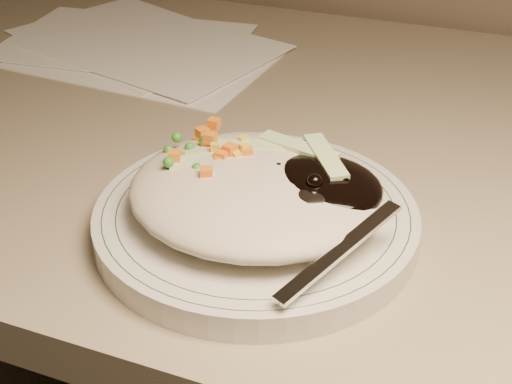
% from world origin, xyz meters
% --- Properties ---
extents(desk, '(1.40, 0.70, 0.74)m').
position_xyz_m(desk, '(0.00, 1.38, 0.54)').
color(desk, gray).
rests_on(desk, ground).
extents(plate, '(0.25, 0.25, 0.02)m').
position_xyz_m(plate, '(-0.11, 1.19, 0.75)').
color(plate, silver).
rests_on(plate, desk).
extents(plate_rim, '(0.24, 0.24, 0.00)m').
position_xyz_m(plate_rim, '(-0.11, 1.19, 0.76)').
color(plate_rim, '#144723').
rests_on(plate_rim, plate).
extents(meal, '(0.21, 0.19, 0.05)m').
position_xyz_m(meal, '(-0.10, 1.19, 0.78)').
color(meal, '#B9AE96').
rests_on(meal, plate).
extents(papers, '(0.39, 0.32, 0.00)m').
position_xyz_m(papers, '(-0.39, 1.51, 0.74)').
color(papers, white).
rests_on(papers, desk).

